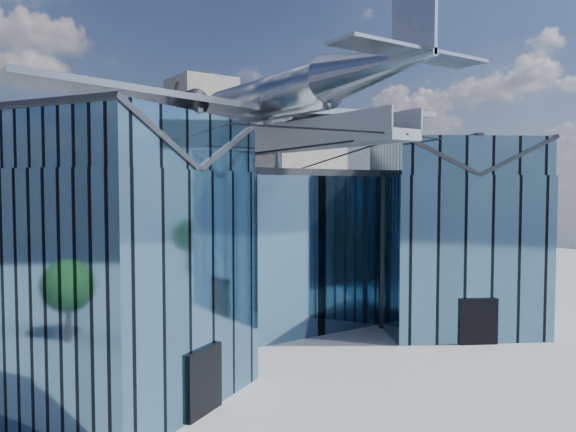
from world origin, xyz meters
TOP-DOWN VIEW (x-y plane):
  - ground_plane at (0.00, 0.00)m, footprint 120.00×120.00m
  - museum at (0.00, 5.82)m, footprint 32.88×24.50m
  - bg_towers at (1.45, 50.49)m, footprint 77.00×24.50m
  - tree_side_e at (22.82, 3.74)m, footprint 3.26×3.26m

SIDE VIEW (x-z plane):
  - ground_plane at x=0.00m, z-range 0.00..0.00m
  - tree_side_e at x=22.82m, z-range 0.87..5.78m
  - museum at x=0.00m, z-range -3.26..14.34m
  - bg_towers at x=1.45m, z-range -2.99..23.01m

